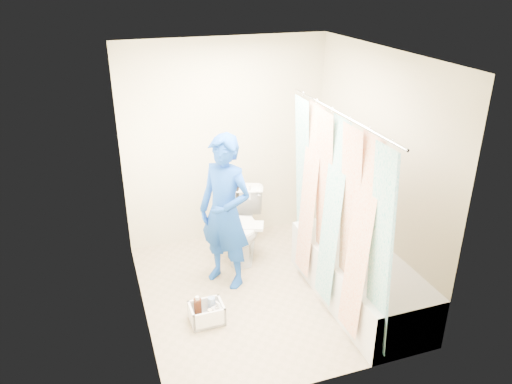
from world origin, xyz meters
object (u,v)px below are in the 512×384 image
object	(u,v)px
toilet	(244,226)
cleaning_caddy	(208,314)
plumber	(225,213)
bathtub	(359,277)

from	to	relation	value
toilet	cleaning_caddy	size ratio (longest dim) A/B	2.38
toilet	plumber	distance (m)	0.71
cleaning_caddy	toilet	bearing A→B (deg)	55.95
cleaning_caddy	bathtub	bearing A→B (deg)	-6.38
toilet	cleaning_caddy	distance (m)	1.28
cleaning_caddy	plumber	bearing A→B (deg)	58.39
bathtub	cleaning_caddy	bearing A→B (deg)	174.19
bathtub	plumber	bearing A→B (deg)	146.97
plumber	cleaning_caddy	world-z (taller)	plumber
plumber	cleaning_caddy	distance (m)	1.00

